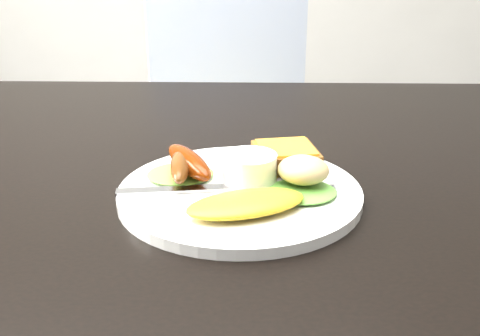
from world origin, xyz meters
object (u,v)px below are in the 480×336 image
object	(u,v)px
person	(175,77)
plate	(240,193)
dining_table	(197,163)
dining_chair	(225,159)

from	to	relation	value
person	plate	size ratio (longest dim) A/B	5.52
dining_table	person	distance (m)	0.46
plate	dining_table	bearing A→B (deg)	112.32
dining_table	person	world-z (taller)	person
dining_chair	person	size ratio (longest dim) A/B	0.32
person	plate	distance (m)	0.62
dining_chair	person	xyz separation A→B (m)	(-0.09, -0.29, 0.30)
person	dining_chair	bearing A→B (deg)	-96.56
dining_chair	person	distance (m)	0.43
dining_chair	plate	xyz separation A→B (m)	(0.06, -0.90, 0.31)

